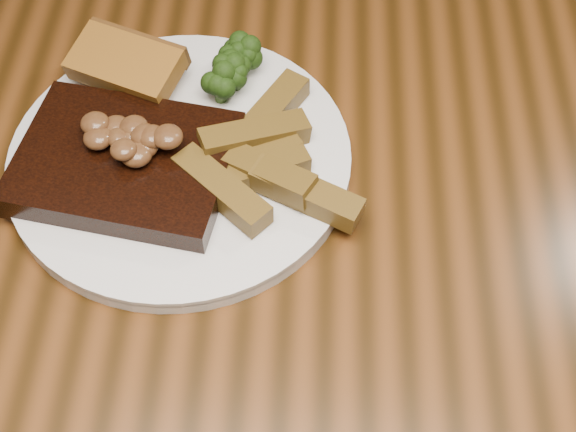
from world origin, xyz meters
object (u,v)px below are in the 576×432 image
Objects in this scene: potato_wedges at (272,166)px; plate at (181,160)px; dining_table at (306,276)px; garlic_bread at (129,80)px; steak at (125,164)px; chair_far at (433,1)px.

plate is at bearing 167.78° from potato_wedges.
plate reaches higher than dining_table.
dining_table is at bearing -16.28° from garlic_bread.
plate is 0.09m from potato_wedges.
dining_table is 16.39× the size of garlic_bread.
potato_wedges is at bearing -12.22° from plate.
steak is at bearing 168.13° from dining_table.
plate is 0.05m from steak.
steak is (-0.04, -0.02, 0.02)m from plate.
potato_wedges is at bearing 11.53° from steak.
plate is at bearing 67.07° from chair_far.
dining_table is at bearing -25.32° from plate.
steak is (-0.33, -0.55, 0.27)m from chair_far.
steak is 1.43× the size of potato_wedges.
garlic_bread is (-0.34, -0.45, 0.27)m from chair_far.
dining_table is at bearing -48.59° from potato_wedges.
chair_far is at bearing 73.24° from dining_table.
chair_far reaches higher than plate.
plate is at bearing -33.01° from garlic_bread.
chair_far is 9.39× the size of garlic_bread.
plate is at bearing 154.68° from dining_table.
chair_far is 0.65m from plate.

